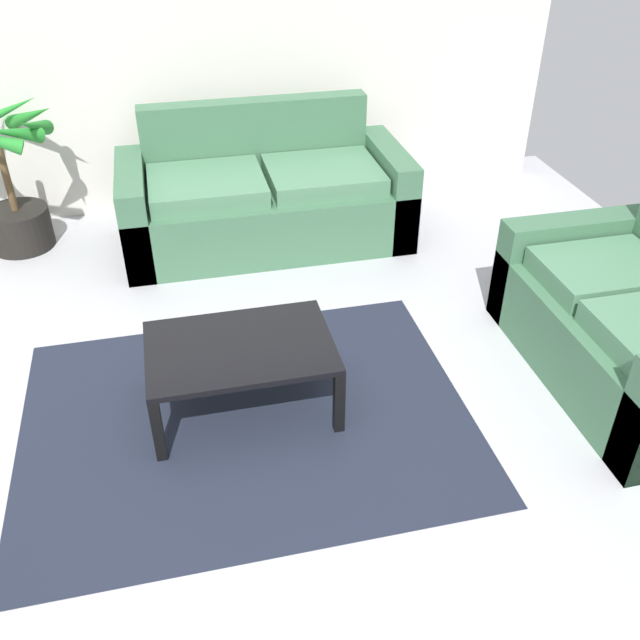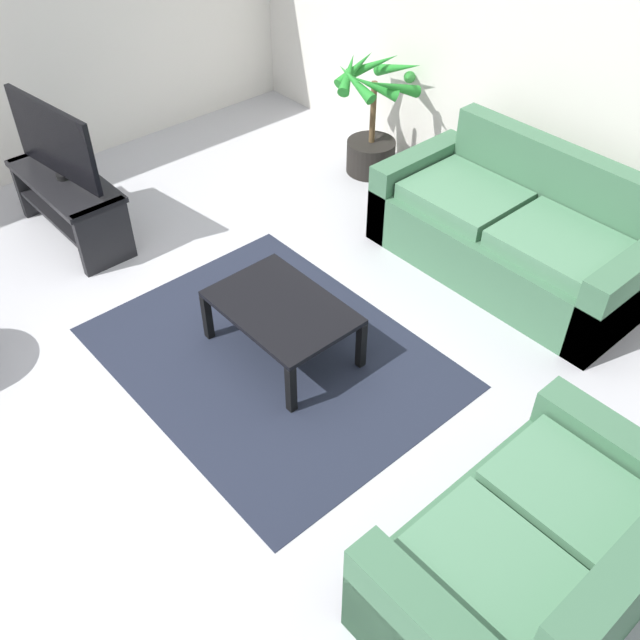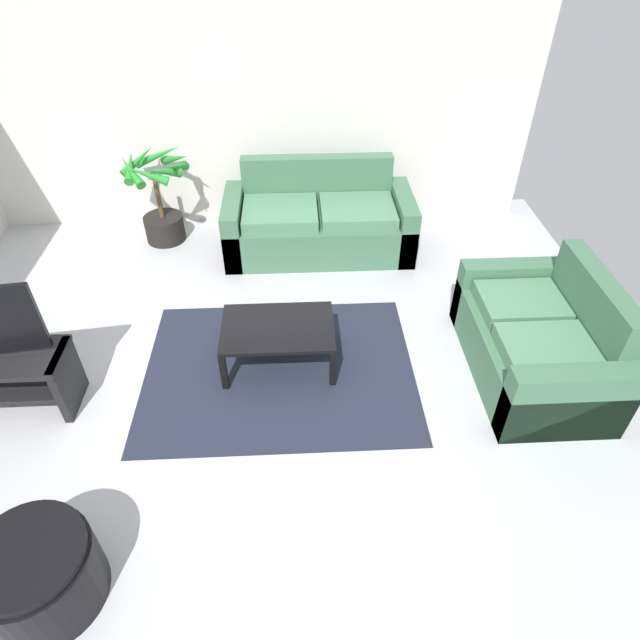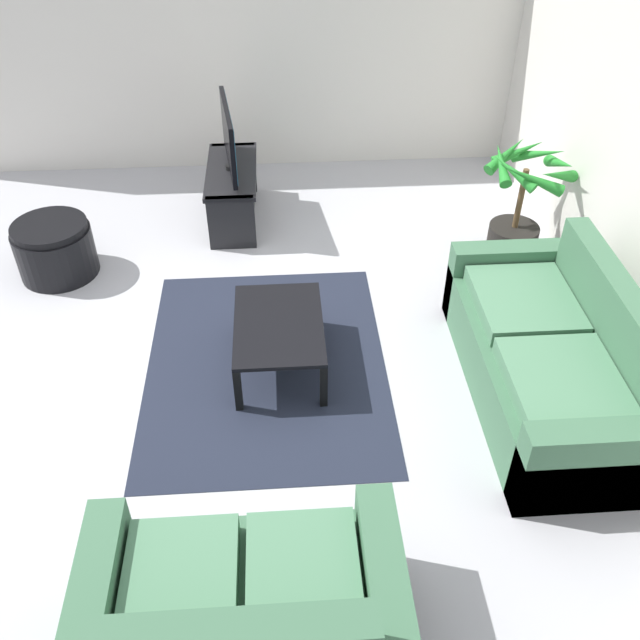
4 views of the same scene
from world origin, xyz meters
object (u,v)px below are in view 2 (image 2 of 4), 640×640
(couch_loveseat, at_px, (538,563))
(tv_stand, at_px, (69,199))
(couch_main, at_px, (512,235))
(potted_palm, at_px, (374,124))
(coffee_table, at_px, (282,311))
(tv, at_px, (54,140))

(couch_loveseat, xyz_separation_m, tv_stand, (-4.14, -0.18, 0.03))
(couch_main, height_order, couch_loveseat, same)
(potted_palm, bearing_deg, couch_loveseat, -34.09)
(coffee_table, distance_m, potted_palm, 2.42)
(potted_palm, bearing_deg, tv, -108.28)
(couch_main, xyz_separation_m, coffee_table, (-0.41, -1.78, 0.03))
(tv_stand, relative_size, coffee_table, 1.22)
(tv_stand, height_order, coffee_table, tv_stand)
(tv, bearing_deg, couch_loveseat, 2.43)
(tv, bearing_deg, potted_palm, 71.72)
(couch_main, relative_size, tv_stand, 1.78)
(tv, distance_m, coffee_table, 2.17)
(coffee_table, bearing_deg, couch_main, 76.90)
(tv_stand, xyz_separation_m, tv, (-0.00, 0.00, 0.48))
(couch_main, xyz_separation_m, tv_stand, (-2.50, -2.16, 0.03))
(couch_main, bearing_deg, potted_palm, 170.82)
(couch_loveseat, distance_m, tv, 4.17)
(tv, xyz_separation_m, coffee_table, (2.08, 0.38, -0.48))
(couch_loveseat, bearing_deg, tv, -177.57)
(couch_main, xyz_separation_m, couch_loveseat, (1.64, -1.98, -0.00))
(couch_loveseat, relative_size, tv, 1.52)
(tv, height_order, potted_palm, tv)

